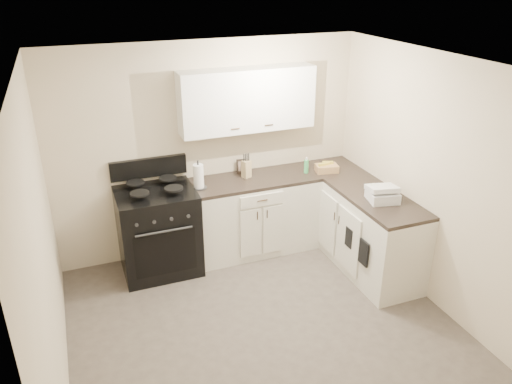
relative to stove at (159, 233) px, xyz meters
name	(u,v)px	position (x,y,z in m)	size (l,w,h in m)	color
floor	(266,331)	(0.72, -1.48, -0.46)	(3.60, 3.60, 0.00)	#473F38
ceiling	(269,68)	(0.72, -1.48, 2.04)	(3.60, 3.60, 0.00)	white
wall_back	(209,150)	(0.72, 0.32, 0.79)	(3.60, 3.60, 0.00)	beige
wall_right	(438,185)	(2.52, -1.48, 0.79)	(3.60, 3.60, 0.00)	beige
wall_left	(43,256)	(-1.08, -1.48, 0.79)	(3.60, 3.60, 0.00)	beige
wall_front	(392,354)	(0.72, -3.28, 0.79)	(3.60, 3.60, 0.00)	beige
base_cabinets_back	(252,216)	(1.14, 0.02, -0.01)	(1.55, 0.60, 0.90)	silver
base_cabinets_right	(358,225)	(2.22, -0.63, -0.01)	(0.60, 1.90, 0.90)	silver
countertop_back	(252,180)	(1.14, 0.02, 0.46)	(1.55, 0.60, 0.04)	black
countertop_right	(361,188)	(2.22, -0.63, 0.46)	(0.60, 1.90, 0.04)	black
upper_cabinets	(247,100)	(1.14, 0.18, 1.38)	(1.55, 0.30, 0.70)	white
stove	(159,233)	(0.00, 0.00, 0.00)	(0.85, 0.73, 1.03)	black
knife_block	(246,169)	(1.10, 0.09, 0.58)	(0.09, 0.08, 0.20)	tan
paper_towel	(199,176)	(0.49, -0.01, 0.62)	(0.11, 0.11, 0.28)	white
soap_bottle	(306,166)	(1.81, -0.04, 0.56)	(0.05, 0.05, 0.16)	#40A659
picture_frame	(242,166)	(1.10, 0.26, 0.56)	(0.13, 0.02, 0.16)	black
wicker_basket	(327,168)	(2.06, -0.09, 0.52)	(0.26, 0.17, 0.09)	#AD7C51
countertop_grill	(383,196)	(2.21, -1.03, 0.53)	(0.30, 0.28, 0.11)	silver
glass_jar	(374,191)	(2.17, -0.93, 0.56)	(0.09, 0.09, 0.15)	silver
oven_mitt_near	(364,253)	(1.89, -1.25, 0.03)	(0.02, 0.16, 0.28)	black
oven_mitt_far	(349,238)	(1.89, -0.95, 0.05)	(0.02, 0.13, 0.22)	black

